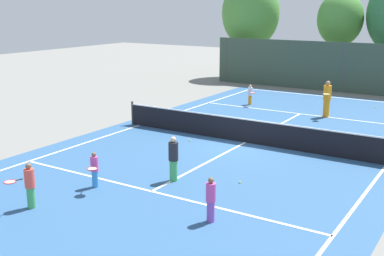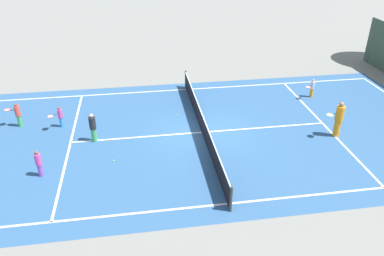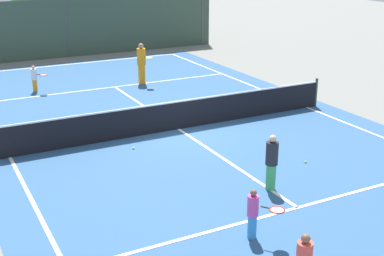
{
  "view_description": "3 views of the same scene",
  "coord_description": "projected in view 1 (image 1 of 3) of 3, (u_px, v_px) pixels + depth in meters",
  "views": [
    {
      "loc": [
        8.38,
        -17.4,
        5.47
      ],
      "look_at": [
        -0.74,
        -2.94,
        1.14
      ],
      "focal_mm": 45.56,
      "sensor_mm": 36.0,
      "label": 1
    },
    {
      "loc": [
        16.25,
        -3.03,
        9.42
      ],
      "look_at": [
        1.43,
        -0.73,
        1.1
      ],
      "focal_mm": 35.53,
      "sensor_mm": 36.0,
      "label": 2
    },
    {
      "loc": [
        -7.34,
        -15.07,
        5.82
      ],
      "look_at": [
        -0.52,
        -1.98,
        0.73
      ],
      "focal_mm": 49.02,
      "sensor_mm": 36.0,
      "label": 3
    }
  ],
  "objects": [
    {
      "name": "player_4",
      "position": [
        327.0,
        98.0,
        24.31
      ],
      "size": [
        0.52,
        0.97,
        1.82
      ],
      "color": "orange",
      "rests_on": "ground_plane"
    },
    {
      "name": "ground_plane",
      "position": [
        245.0,
        143.0,
        19.94
      ],
      "size": [
        80.0,
        80.0,
        0.0
      ],
      "primitive_type": "plane",
      "color": "slate"
    },
    {
      "name": "tennis_net",
      "position": [
        246.0,
        130.0,
        19.82
      ],
      "size": [
        11.9,
        0.1,
        1.1
      ],
      "color": "#333833",
      "rests_on": "ground_plane"
    },
    {
      "name": "tree_1",
      "position": [
        251.0,
        13.0,
        36.54
      ],
      "size": [
        4.39,
        3.96,
        7.53
      ],
      "color": "brown",
      "rests_on": "ground_plane"
    },
    {
      "name": "tennis_ball_0",
      "position": [
        193.0,
        132.0,
        21.42
      ],
      "size": [
        0.07,
        0.07,
        0.07
      ],
      "primitive_type": "sphere",
      "color": "#CCE533",
      "rests_on": "ground_plane"
    },
    {
      "name": "tennis_ball_5",
      "position": [
        375.0,
        107.0,
        26.7
      ],
      "size": [
        0.07,
        0.07,
        0.07
      ],
      "primitive_type": "sphere",
      "color": "#CCE533",
      "rests_on": "ground_plane"
    },
    {
      "name": "tennis_ball_1",
      "position": [
        151.0,
        123.0,
        23.06
      ],
      "size": [
        0.07,
        0.07,
        0.07
      ],
      "primitive_type": "sphere",
      "color": "#CCE533",
      "rests_on": "ground_plane"
    },
    {
      "name": "player_1",
      "position": [
        173.0,
        158.0,
        15.43
      ],
      "size": [
        0.31,
        0.31,
        1.46
      ],
      "color": "#3FA559",
      "rests_on": "ground_plane"
    },
    {
      "name": "player_2",
      "position": [
        211.0,
        199.0,
        12.51
      ],
      "size": [
        0.26,
        0.26,
        1.21
      ],
      "color": "purple",
      "rests_on": "ground_plane"
    },
    {
      "name": "player_0",
      "position": [
        250.0,
        94.0,
        27.37
      ],
      "size": [
        0.67,
        0.77,
        1.13
      ],
      "color": "orange",
      "rests_on": "ground_plane"
    },
    {
      "name": "tennis_ball_2",
      "position": [
        240.0,
        182.0,
        15.39
      ],
      "size": [
        0.07,
        0.07,
        0.07
      ],
      "primitive_type": "sphere",
      "color": "#CCE533",
      "rests_on": "ground_plane"
    },
    {
      "name": "tennis_ball_3",
      "position": [
        190.0,
        140.0,
        20.14
      ],
      "size": [
        0.07,
        0.07,
        0.07
      ],
      "primitive_type": "sphere",
      "color": "#CCE533",
      "rests_on": "ground_plane"
    },
    {
      "name": "player_3",
      "position": [
        94.0,
        169.0,
        14.89
      ],
      "size": [
        0.66,
        0.77,
        1.12
      ],
      "color": "#388CD8",
      "rests_on": "ground_plane"
    },
    {
      "name": "perimeter_fence",
      "position": [
        343.0,
        68.0,
        31.03
      ],
      "size": [
        18.0,
        0.12,
        3.2
      ],
      "color": "#384C3D",
      "rests_on": "ground_plane"
    },
    {
      "name": "tree_0",
      "position": [
        340.0,
        19.0,
        34.04
      ],
      "size": [
        3.16,
        3.35,
        6.44
      ],
      "color": "brown",
      "rests_on": "ground_plane"
    },
    {
      "name": "player_5",
      "position": [
        29.0,
        185.0,
        13.35
      ],
      "size": [
        0.49,
        0.86,
        1.3
      ],
      "color": "#3FA559",
      "rests_on": "ground_plane"
    },
    {
      "name": "court_surface",
      "position": [
        245.0,
        142.0,
        19.94
      ],
      "size": [
        13.0,
        25.0,
        0.01
      ],
      "color": "#2D5684",
      "rests_on": "ground_plane"
    }
  ]
}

